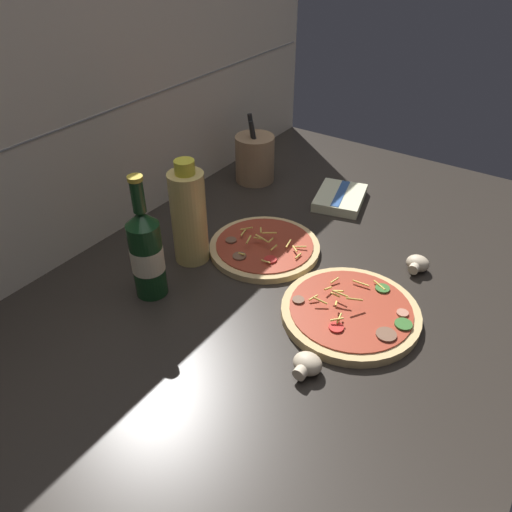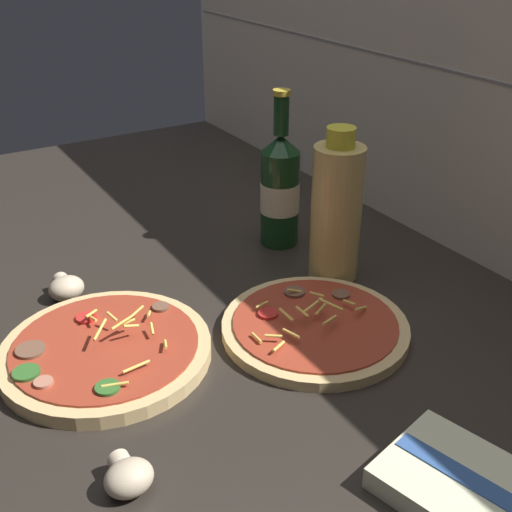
# 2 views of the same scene
# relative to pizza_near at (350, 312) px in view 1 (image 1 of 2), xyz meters

# --- Properties ---
(counter_slab) EXTENTS (1.60, 0.90, 0.03)m
(counter_slab) POSITION_rel_pizza_near_xyz_m (-0.05, 0.13, -0.02)
(counter_slab) COLOR #28231E
(counter_slab) RESTS_ON ground
(tile_backsplash) EXTENTS (1.60, 0.01, 0.60)m
(tile_backsplash) POSITION_rel_pizza_near_xyz_m (-0.05, 0.58, 0.26)
(tile_backsplash) COLOR beige
(tile_backsplash) RESTS_ON ground
(pizza_near) EXTENTS (0.26, 0.26, 0.05)m
(pizza_near) POSITION_rel_pizza_near_xyz_m (0.00, 0.00, 0.00)
(pizza_near) COLOR tan
(pizza_near) RESTS_ON counter_slab
(pizza_far) EXTENTS (0.24, 0.24, 0.05)m
(pizza_far) POSITION_rel_pizza_near_xyz_m (0.09, 0.25, -0.00)
(pizza_far) COLOR tan
(pizza_far) RESTS_ON counter_slab
(beer_bottle) EXTENTS (0.06, 0.06, 0.25)m
(beer_bottle) POSITION_rel_pizza_near_xyz_m (-0.15, 0.35, 0.08)
(beer_bottle) COLOR #143819
(beer_bottle) RESTS_ON counter_slab
(oil_bottle) EXTENTS (0.07, 0.07, 0.23)m
(oil_bottle) POSITION_rel_pizza_near_xyz_m (-0.02, 0.36, 0.09)
(oil_bottle) COLOR #D6B766
(oil_bottle) RESTS_ON counter_slab
(mushroom_left) EXTENTS (0.05, 0.05, 0.03)m
(mushroom_left) POSITION_rel_pizza_near_xyz_m (0.21, -0.05, 0.01)
(mushroom_left) COLOR beige
(mushroom_left) RESTS_ON counter_slab
(mushroom_right) EXTENTS (0.05, 0.05, 0.03)m
(mushroom_right) POSITION_rel_pizza_near_xyz_m (-0.16, 0.00, 0.01)
(mushroom_right) COLOR beige
(mushroom_right) RESTS_ON counter_slab
(utensil_crock) EXTENTS (0.10, 0.10, 0.19)m
(utensil_crock) POSITION_rel_pizza_near_xyz_m (0.36, 0.46, 0.05)
(utensil_crock) COLOR #9E7A56
(utensil_crock) RESTS_ON counter_slab
(dish_towel) EXTENTS (0.17, 0.15, 0.03)m
(dish_towel) POSITION_rel_pizza_near_xyz_m (0.38, 0.21, 0.00)
(dish_towel) COLOR beige
(dish_towel) RESTS_ON counter_slab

